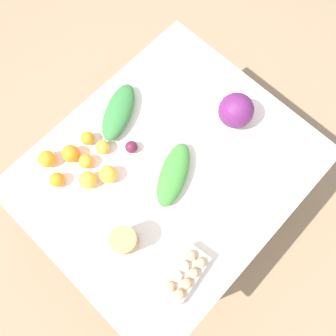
{
  "coord_description": "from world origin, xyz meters",
  "views": [
    {
      "loc": [
        0.32,
        0.3,
        2.24
      ],
      "look_at": [
        0.0,
        0.0,
        0.79
      ],
      "focal_mm": 35.0,
      "sensor_mm": 36.0,
      "label": 1
    }
  ],
  "objects": [
    {
      "name": "orange_6",
      "position": [
        0.16,
        -0.37,
        0.81
      ],
      "size": [
        0.07,
        0.07,
        0.07
      ],
      "primitive_type": "sphere",
      "color": "orange",
      "rests_on": "dining_table"
    },
    {
      "name": "orange_0",
      "position": [
        0.24,
        -0.29,
        0.81
      ],
      "size": [
        0.07,
        0.07,
        0.07
      ],
      "primitive_type": "sphere",
      "color": "orange",
      "rests_on": "dining_table"
    },
    {
      "name": "orange_5",
      "position": [
        0.21,
        -0.17,
        0.82
      ],
      "size": [
        0.08,
        0.08,
        0.08
      ],
      "primitive_type": "sphere",
      "color": "#F9A833",
      "rests_on": "dining_table"
    },
    {
      "name": "beet_root",
      "position": [
        0.05,
        -0.19,
        0.8
      ],
      "size": [
        0.06,
        0.06,
        0.06
      ],
      "primitive_type": "sphere",
      "color": "#5B1933",
      "rests_on": "dining_table"
    },
    {
      "name": "paper_bag",
      "position": [
        0.37,
        0.1,
        0.84
      ],
      "size": [
        0.11,
        0.11,
        0.13
      ],
      "primitive_type": "cylinder",
      "color": "#A87F51",
      "rests_on": "dining_table"
    },
    {
      "name": "greens_bunch_chard",
      "position": [
        0.01,
        0.04,
        0.81
      ],
      "size": [
        0.33,
        0.24,
        0.08
      ],
      "primitive_type": "ellipsoid",
      "rotation": [
        0.0,
        0.0,
        3.59
      ],
      "color": "#3D8433",
      "rests_on": "dining_table"
    },
    {
      "name": "greens_bunch_scallion",
      "position": [
        -0.04,
        -0.36,
        0.81
      ],
      "size": [
        0.33,
        0.25,
        0.08
      ],
      "primitive_type": "ellipsoid",
      "rotation": [
        0.0,
        0.0,
        3.61
      ],
      "color": "#337538",
      "rests_on": "dining_table"
    },
    {
      "name": "ground_plane",
      "position": [
        0.0,
        0.0,
        0.0
      ],
      "size": [
        8.0,
        8.0,
        0.0
      ],
      "primitive_type": "plane",
      "color": "#937A5B"
    },
    {
      "name": "cabbage_purple",
      "position": [
        -0.41,
        0.05,
        0.86
      ],
      "size": [
        0.17,
        0.17,
        0.17
      ],
      "primitive_type": "sphere",
      "color": "#601E5B",
      "rests_on": "dining_table"
    },
    {
      "name": "orange_2",
      "position": [
        0.39,
        -0.32,
        0.81
      ],
      "size": [
        0.07,
        0.07,
        0.07
      ],
      "primitive_type": "sphere",
      "color": "orange",
      "rests_on": "dining_table"
    },
    {
      "name": "orange_1",
      "position": [
        0.26,
        -0.37,
        0.82
      ],
      "size": [
        0.08,
        0.08,
        0.08
      ],
      "primitive_type": "sphere",
      "color": "orange",
      "rests_on": "dining_table"
    },
    {
      "name": "dining_table",
      "position": [
        0.0,
        0.0,
        0.68
      ],
      "size": [
        1.29,
        1.09,
        0.77
      ],
      "color": "silver",
      "rests_on": "ground_plane"
    },
    {
      "name": "orange_3",
      "position": [
        0.3,
        -0.22,
        0.81
      ],
      "size": [
        0.08,
        0.08,
        0.08
      ],
      "primitive_type": "sphere",
      "color": "#F9A833",
      "rests_on": "dining_table"
    },
    {
      "name": "orange_4",
      "position": [
        0.14,
        -0.29,
        0.81
      ],
      "size": [
        0.07,
        0.07,
        0.07
      ],
      "primitive_type": "sphere",
      "color": "#F9A833",
      "rests_on": "dining_table"
    },
    {
      "name": "orange_7",
      "position": [
        0.36,
        -0.43,
        0.81
      ],
      "size": [
        0.08,
        0.08,
        0.08
      ],
      "primitive_type": "sphere",
      "color": "orange",
      "rests_on": "dining_table"
    },
    {
      "name": "egg_carton",
      "position": [
        0.29,
        0.37,
        0.82
      ],
      "size": [
        0.25,
        0.13,
        0.09
      ],
      "rotation": [
        0.0,
        0.0,
        0.13
      ],
      "color": "beige",
      "rests_on": "dining_table"
    }
  ]
}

